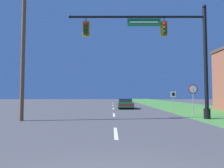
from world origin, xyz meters
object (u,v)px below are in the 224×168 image
(stop_sign, at_px, (192,93))
(signal_mast, at_px, (170,48))
(utility_pole_near, at_px, (22,39))
(car_ahead, at_px, (124,104))
(route_sign_post, at_px, (172,96))

(stop_sign, bearing_deg, signal_mast, -135.23)
(utility_pole_near, bearing_deg, stop_sign, 14.13)
(car_ahead, distance_m, utility_pole_near, 14.97)
(car_ahead, distance_m, route_sign_post, 6.20)
(stop_sign, distance_m, route_sign_post, 5.22)
(route_sign_post, xyz_separation_m, utility_pole_near, (-12.52, -8.37, 3.87))
(route_sign_post, bearing_deg, utility_pole_near, -146.25)
(utility_pole_near, bearing_deg, car_ahead, 57.71)
(stop_sign, height_order, utility_pole_near, utility_pole_near)
(car_ahead, distance_m, stop_sign, 10.21)
(signal_mast, bearing_deg, stop_sign, 44.77)
(signal_mast, bearing_deg, car_ahead, 102.65)
(signal_mast, distance_m, route_sign_post, 8.71)
(car_ahead, bearing_deg, utility_pole_near, -122.29)
(signal_mast, xyz_separation_m, car_ahead, (-2.53, 11.25, -4.35))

